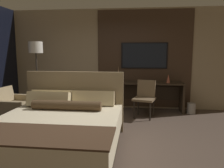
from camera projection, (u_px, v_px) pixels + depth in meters
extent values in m
plane|color=#4C3D33|center=(102.00, 143.00, 3.89)|extent=(16.00, 16.00, 0.00)
cube|color=tan|center=(116.00, 59.00, 6.23)|extent=(7.20, 0.06, 2.80)
cube|color=#3D2B1E|center=(144.00, 59.00, 6.10)|extent=(2.60, 0.03, 2.70)
cube|color=#33281E|center=(57.00, 147.00, 3.47)|extent=(1.88, 2.03, 0.22)
cube|color=beige|center=(56.00, 130.00, 3.42)|extent=(1.94, 2.09, 0.36)
cube|color=#422D1E|center=(36.00, 135.00, 2.73)|extent=(1.96, 0.73, 0.02)
cube|color=#7F6B4C|center=(75.00, 101.00, 4.46)|extent=(1.97, 0.08, 1.22)
cube|color=#C6B284|center=(53.00, 97.00, 4.35)|extent=(0.81, 0.23, 0.31)
cube|color=#C6B284|center=(94.00, 98.00, 4.26)|extent=(0.81, 0.23, 0.31)
cube|color=#C6B284|center=(49.00, 99.00, 4.15)|extent=(0.81, 0.25, 0.32)
cylinder|color=#4C3823|center=(66.00, 105.00, 3.91)|extent=(1.26, 0.17, 0.17)
cube|color=#2D2319|center=(144.00, 83.00, 5.90)|extent=(2.10, 0.54, 0.03)
cube|color=#2D2319|center=(107.00, 96.00, 6.08)|extent=(0.06, 0.49, 0.76)
cube|color=#2D2319|center=(182.00, 98.00, 5.85)|extent=(0.06, 0.49, 0.76)
cube|color=#2D2319|center=(143.00, 93.00, 6.20)|extent=(1.98, 0.02, 0.38)
cube|color=black|center=(144.00, 56.00, 6.05)|extent=(1.27, 0.04, 0.71)
cube|color=black|center=(144.00, 56.00, 6.03)|extent=(1.19, 0.01, 0.66)
cube|color=brown|center=(144.00, 99.00, 5.33)|extent=(0.60, 0.58, 0.05)
cube|color=brown|center=(146.00, 88.00, 5.48)|extent=(0.46, 0.22, 0.42)
cylinder|color=black|center=(134.00, 110.00, 5.27)|extent=(0.04, 0.04, 0.44)
cylinder|color=black|center=(150.00, 112.00, 5.12)|extent=(0.04, 0.04, 0.44)
cylinder|color=black|center=(138.00, 106.00, 5.61)|extent=(0.04, 0.04, 0.44)
cylinder|color=black|center=(153.00, 108.00, 5.46)|extent=(0.04, 0.04, 0.44)
cube|color=#998460|center=(16.00, 112.00, 5.07)|extent=(0.86, 0.72, 0.43)
cube|color=#998460|center=(2.00, 95.00, 5.08)|extent=(0.25, 0.67, 0.38)
cube|color=#998460|center=(5.00, 114.00, 4.69)|extent=(0.82, 0.16, 0.57)
cube|color=#998460|center=(25.00, 106.00, 5.43)|extent=(0.82, 0.16, 0.57)
cylinder|color=#282623|center=(39.00, 114.00, 5.65)|extent=(0.28, 0.28, 0.03)
cylinder|color=#332D28|center=(37.00, 84.00, 5.53)|extent=(0.03, 0.03, 1.62)
cylinder|color=silver|center=(36.00, 47.00, 5.39)|extent=(0.34, 0.34, 0.28)
cone|color=#846647|center=(118.00, 74.00, 6.04)|extent=(0.09, 0.09, 0.42)
cone|color=#B2563D|center=(168.00, 79.00, 5.74)|extent=(0.10, 0.10, 0.23)
cube|color=maroon|center=(147.00, 82.00, 5.90)|extent=(0.24, 0.19, 0.03)
cylinder|color=gray|center=(191.00, 108.00, 5.72)|extent=(0.22, 0.22, 0.28)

